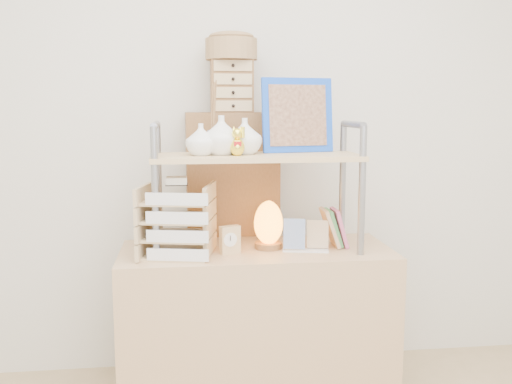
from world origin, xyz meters
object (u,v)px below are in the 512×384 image
letter_tray (178,225)px  salt_lamp (268,224)px  desk (256,329)px  cabinet (232,246)px

letter_tray → salt_lamp: bearing=10.9°
salt_lamp → letter_tray: bearing=-169.1°
desk → cabinet: bearing=101.7°
salt_lamp → desk: bearing=-172.7°
desk → letter_tray: size_ratio=3.56×
desk → cabinet: cabinet is taller
desk → salt_lamp: bearing=7.3°
cabinet → salt_lamp: cabinet is taller
cabinet → desk: bearing=-79.2°
cabinet → salt_lamp: bearing=-71.1°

